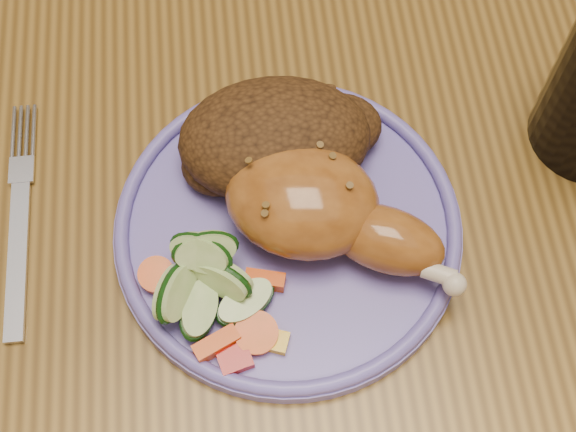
# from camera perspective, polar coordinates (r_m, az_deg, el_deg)

# --- Properties ---
(ground) EXTENTS (4.00, 4.00, 0.00)m
(ground) POSITION_cam_1_polar(r_m,az_deg,el_deg) (1.31, 1.78, -10.01)
(ground) COLOR #4F371B
(ground) RESTS_ON ground
(dining_table) EXTENTS (0.90, 1.40, 0.75)m
(dining_table) POSITION_cam_1_polar(r_m,az_deg,el_deg) (0.70, 3.31, 5.63)
(dining_table) COLOR brown
(dining_table) RESTS_ON ground
(plate) EXTENTS (0.24, 0.24, 0.01)m
(plate) POSITION_cam_1_polar(r_m,az_deg,el_deg) (0.55, 0.00, -0.97)
(plate) COLOR #6559B5
(plate) RESTS_ON dining_table
(plate_rim) EXTENTS (0.24, 0.24, 0.01)m
(plate_rim) POSITION_cam_1_polar(r_m,az_deg,el_deg) (0.54, 0.00, -0.47)
(plate_rim) COLOR #6559B5
(plate_rim) RESTS_ON plate
(chicken_leg) EXTENTS (0.16, 0.13, 0.05)m
(chicken_leg) POSITION_cam_1_polar(r_m,az_deg,el_deg) (0.53, 2.46, 0.46)
(chicken_leg) COLOR #9E5B21
(chicken_leg) RESTS_ON plate
(rice_pilaf) EXTENTS (0.14, 0.10, 0.06)m
(rice_pilaf) POSITION_cam_1_polar(r_m,az_deg,el_deg) (0.56, -0.67, 5.49)
(rice_pilaf) COLOR #412610
(rice_pilaf) RESTS_ON plate
(vegetable_pile) EXTENTS (0.10, 0.10, 0.05)m
(vegetable_pile) POSITION_cam_1_polar(r_m,az_deg,el_deg) (0.52, -5.70, -4.97)
(vegetable_pile) COLOR #A50A05
(vegetable_pile) RESTS_ON plate
(fork) EXTENTS (0.02, 0.16, 0.00)m
(fork) POSITION_cam_1_polar(r_m,az_deg,el_deg) (0.59, -18.58, -0.65)
(fork) COLOR silver
(fork) RESTS_ON dining_table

